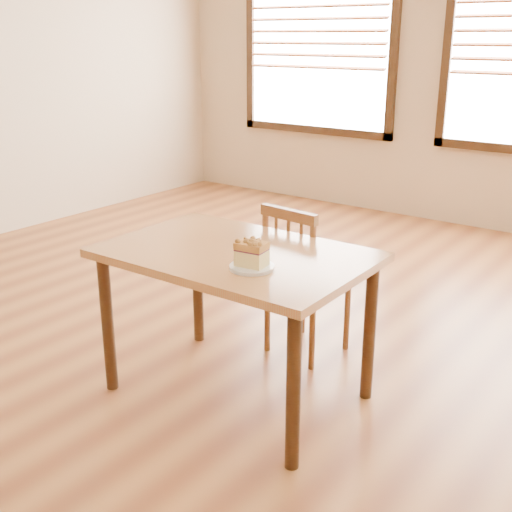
{
  "coord_description": "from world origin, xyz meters",
  "views": [
    {
      "loc": [
        1.67,
        -1.86,
        1.7
      ],
      "look_at": [
        0.11,
        0.24,
        0.8
      ],
      "focal_mm": 45.0,
      "sensor_mm": 36.0,
      "label": 1
    }
  ],
  "objects_px": {
    "cake_slice": "(252,253)",
    "cafe_table_main": "(236,270)",
    "cafe_chair_main": "(304,279)",
    "plate": "(252,267)"
  },
  "relations": [
    {
      "from": "cafe_chair_main",
      "to": "plate",
      "type": "height_order",
      "value": "cafe_chair_main"
    },
    {
      "from": "cafe_table_main",
      "to": "plate",
      "type": "relative_size",
      "value": 6.36
    },
    {
      "from": "cafe_table_main",
      "to": "cake_slice",
      "type": "relative_size",
      "value": 8.74
    },
    {
      "from": "cake_slice",
      "to": "cafe_table_main",
      "type": "bearing_deg",
      "value": 136.72
    },
    {
      "from": "cafe_chair_main",
      "to": "cake_slice",
      "type": "distance_m",
      "value": 0.83
    },
    {
      "from": "cafe_chair_main",
      "to": "plate",
      "type": "relative_size",
      "value": 4.48
    },
    {
      "from": "plate",
      "to": "cake_slice",
      "type": "bearing_deg",
      "value": 143.33
    },
    {
      "from": "cafe_table_main",
      "to": "cafe_chair_main",
      "type": "xyz_separation_m",
      "value": [
        0.03,
        0.56,
        -0.21
      ]
    },
    {
      "from": "cafe_table_main",
      "to": "cake_slice",
      "type": "xyz_separation_m",
      "value": [
        0.2,
        -0.15,
        0.17
      ]
    },
    {
      "from": "cafe_chair_main",
      "to": "plate",
      "type": "xyz_separation_m",
      "value": [
        0.18,
        -0.71,
        0.32
      ]
    }
  ]
}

